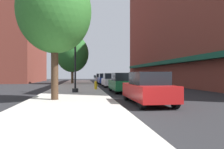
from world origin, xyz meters
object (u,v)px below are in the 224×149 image
(tree_near, at_px, (72,54))
(car_white, at_px, (110,80))
(tree_mid, at_px, (55,12))
(car_silver, at_px, (101,78))
(car_green, at_px, (122,83))
(car_red, at_px, (148,88))
(fire_hydrant, at_px, (96,85))
(parking_meter_far, at_px, (96,80))
(parking_meter_near, at_px, (94,79))
(lamppost, at_px, (75,53))
(car_blue, at_px, (104,79))

(tree_near, bearing_deg, car_white, -60.43)
(tree_mid, bearing_deg, car_silver, 79.31)
(tree_mid, height_order, car_green, tree_mid)
(car_red, height_order, car_white, same)
(fire_hydrant, height_order, parking_meter_far, parking_meter_far)
(tree_mid, bearing_deg, car_red, -18.02)
(car_red, relative_size, car_silver, 1.00)
(car_green, bearing_deg, parking_meter_near, 107.80)
(lamppost, xyz_separation_m, car_silver, (3.91, 21.31, -2.39))
(car_green, bearing_deg, lamppost, -167.40)
(car_green, relative_size, car_silver, 1.00)
(tree_mid, relative_size, car_white, 1.70)
(parking_meter_near, xyz_separation_m, car_white, (1.95, 0.35, -0.14))
(car_green, height_order, car_silver, same)
(lamppost, height_order, car_green, lamppost)
(fire_hydrant, distance_m, parking_meter_far, 2.58)
(parking_meter_near, bearing_deg, parking_meter_far, -90.00)
(parking_meter_near, height_order, car_blue, car_blue)
(tree_mid, height_order, car_blue, tree_mid)
(fire_hydrant, xyz_separation_m, car_silver, (2.10, 18.43, 0.29))
(car_green, xyz_separation_m, car_white, (0.00, 7.36, 0.00))
(car_red, distance_m, car_green, 6.93)
(tree_mid, bearing_deg, car_green, 47.48)
(tree_mid, bearing_deg, car_blue, 75.90)
(fire_hydrant, bearing_deg, car_green, -45.84)
(tree_near, distance_m, car_green, 17.22)
(lamppost, xyz_separation_m, car_red, (3.91, -6.22, -2.39))
(lamppost, height_order, car_silver, lamppost)
(lamppost, bearing_deg, car_red, -57.83)
(car_green, bearing_deg, car_blue, 92.26)
(tree_near, distance_m, car_blue, 6.60)
(tree_near, height_order, car_white, tree_near)
(car_green, xyz_separation_m, car_blue, (0.00, 14.15, 0.00))
(car_blue, bearing_deg, parking_meter_near, -104.20)
(lamppost, distance_m, car_silver, 21.80)
(tree_near, xyz_separation_m, car_green, (4.91, -16.01, -4.00))
(lamppost, bearing_deg, car_white, 64.16)
(car_white, xyz_separation_m, car_blue, (0.00, 6.79, 0.00))
(lamppost, distance_m, tree_mid, 5.08)
(car_green, bearing_deg, tree_near, 109.30)
(car_green, relative_size, car_white, 1.00)
(car_green, bearing_deg, parking_meter_far, 114.79)
(parking_meter_far, xyz_separation_m, car_white, (1.95, 2.66, -0.14))
(fire_hydrant, relative_size, tree_near, 0.10)
(parking_meter_near, bearing_deg, car_red, -82.04)
(car_red, relative_size, car_white, 1.00)
(car_silver, bearing_deg, fire_hydrant, -97.56)
(lamppost, height_order, tree_near, tree_near)
(fire_hydrant, bearing_deg, car_blue, 80.05)
(parking_meter_near, xyz_separation_m, tree_near, (-2.96, 9.00, 3.86))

